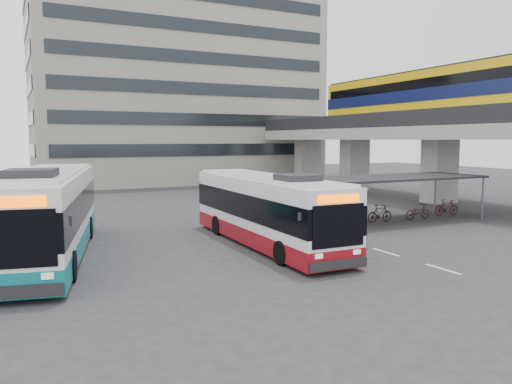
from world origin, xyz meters
name	(u,v)px	position (x,y,z in m)	size (l,w,h in m)	color
ground	(296,244)	(0.00, 0.00, 0.00)	(120.00, 120.00, 0.00)	#28282B
viaduct	(410,119)	(17.00, 11.14, 6.23)	(8.00, 32.00, 9.68)	gray
bike_shelter	(397,192)	(8.45, 3.00, 1.64)	(10.00, 4.00, 2.54)	#595B60
office_block	(176,68)	(6.00, 36.00, 12.50)	(30.00, 15.00, 25.00)	gray
road_markings	(386,252)	(2.50, -3.00, 0.01)	(0.15, 7.60, 0.01)	beige
bus_main	(266,210)	(-1.19, 0.55, 1.52)	(2.64, 11.12, 3.27)	white
bus_teal	(48,214)	(-9.92, 2.33, 1.69)	(5.21, 12.60, 3.64)	white
pedestrian	(275,217)	(0.25, 2.36, 0.89)	(0.65, 0.43, 1.78)	black
sign_totem_north	(3,206)	(-11.54, 10.14, 1.17)	(0.49, 0.19, 2.26)	#B5160B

